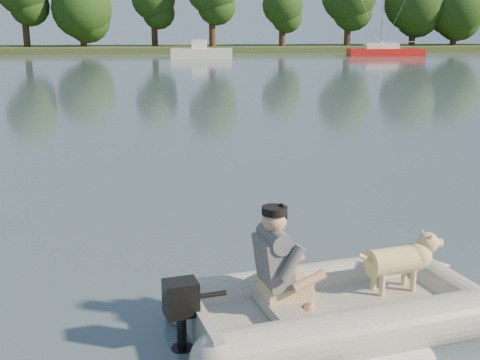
{
  "coord_description": "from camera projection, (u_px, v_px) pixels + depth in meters",
  "views": [
    {
      "loc": [
        -0.77,
        -5.44,
        2.74
      ],
      "look_at": [
        0.11,
        2.26,
        0.75
      ],
      "focal_mm": 45.0,
      "sensor_mm": 36.0,
      "label": 1
    }
  ],
  "objects": [
    {
      "name": "water",
      "position": [
        255.0,
        309.0,
        6.0
      ],
      "size": [
        160.0,
        160.0,
        0.0
      ],
      "primitive_type": "plane",
      "color": "slate",
      "rests_on": "ground"
    },
    {
      "name": "shore_bank",
      "position": [
        177.0,
        49.0,
        65.6
      ],
      "size": [
        160.0,
        12.0,
        0.7
      ],
      "primitive_type": "cube",
      "color": "#47512D",
      "rests_on": "water"
    },
    {
      "name": "treeline",
      "position": [
        230.0,
        1.0,
        64.07
      ],
      "size": [
        84.66,
        7.35,
        9.27
      ],
      "color": "#332316",
      "rests_on": "shore_bank"
    },
    {
      "name": "dinghy",
      "position": [
        342.0,
        269.0,
        5.61
      ],
      "size": [
        4.98,
        4.03,
        1.29
      ],
      "primitive_type": null,
      "rotation": [
        0.0,
        0.0,
        0.21
      ],
      "color": "gray",
      "rests_on": "water"
    },
    {
      "name": "man",
      "position": [
        276.0,
        258.0,
        5.41
      ],
      "size": [
        0.78,
        0.7,
        1.0
      ],
      "primitive_type": null,
      "rotation": [
        0.0,
        0.0,
        0.21
      ],
      "color": "#59595E",
      "rests_on": "dinghy"
    },
    {
      "name": "dog",
      "position": [
        394.0,
        265.0,
        5.85
      ],
      "size": [
        0.91,
        0.48,
        0.58
      ],
      "primitive_type": null,
      "rotation": [
        0.0,
        0.0,
        0.21
      ],
      "color": "tan",
      "rests_on": "dinghy"
    },
    {
      "name": "outboard_motor",
      "position": [
        181.0,
        318.0,
        5.2
      ],
      "size": [
        0.43,
        0.34,
        0.73
      ],
      "primitive_type": null,
      "rotation": [
        0.0,
        0.0,
        0.21
      ],
      "color": "black",
      "rests_on": "dinghy"
    },
    {
      "name": "motorboat",
      "position": [
        202.0,
        46.0,
        51.8
      ],
      "size": [
        5.62,
        2.65,
        2.3
      ],
      "primitive_type": null,
      "rotation": [
        0.0,
        0.0,
        -0.1
      ],
      "color": "white",
      "rests_on": "water"
    },
    {
      "name": "sailboat",
      "position": [
        385.0,
        52.0,
        55.73
      ],
      "size": [
        7.05,
        2.56,
        9.51
      ],
      "rotation": [
        0.0,
        0.0,
        -0.07
      ],
      "color": "red",
      "rests_on": "water"
    }
  ]
}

